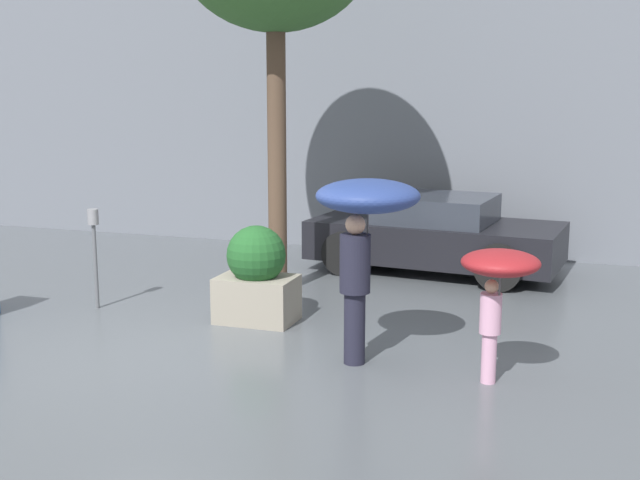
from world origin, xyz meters
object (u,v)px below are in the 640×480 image
(planter_box, at_px, (257,276))
(person_child, at_px, (499,275))
(person_adult, at_px, (365,215))
(parked_car_near, at_px, (435,235))
(parking_meter, at_px, (94,238))

(planter_box, height_order, person_child, person_child)
(person_adult, bearing_deg, parked_car_near, 45.87)
(parking_meter, bearing_deg, person_child, -12.45)
(parking_meter, bearing_deg, parked_car_near, 43.53)
(parked_car_near, bearing_deg, person_adult, -172.95)
(parked_car_near, height_order, parking_meter, parking_meter)
(parked_car_near, relative_size, parking_meter, 3.04)
(planter_box, bearing_deg, person_child, -22.68)
(person_child, xyz_separation_m, parked_car_near, (-1.47, 4.75, -0.52))
(parking_meter, bearing_deg, planter_box, 2.76)
(person_adult, relative_size, person_child, 1.45)
(person_child, bearing_deg, parking_meter, -159.82)
(person_child, height_order, parked_car_near, person_child)
(person_adult, xyz_separation_m, parking_meter, (-3.87, 0.91, -0.62))
(planter_box, bearing_deg, person_adult, -31.74)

